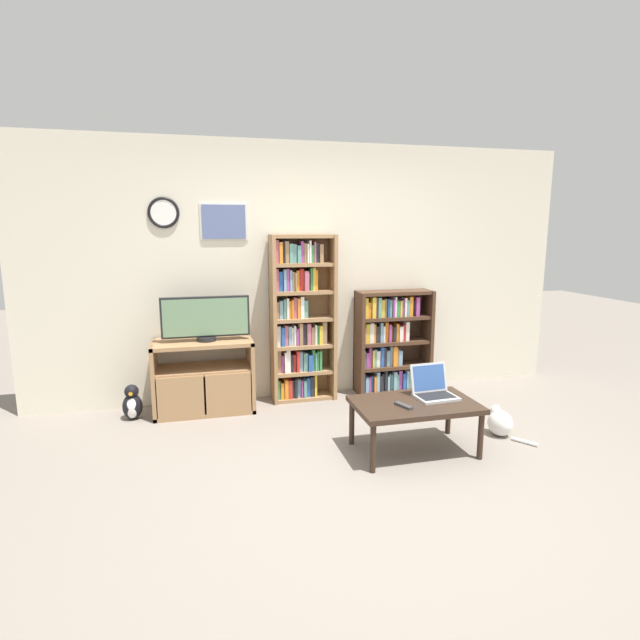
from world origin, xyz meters
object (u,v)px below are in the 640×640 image
(bookshelf_short, at_px, (389,342))
(penguin_figurine, at_px, (132,404))
(laptop, at_px, (433,389))
(bookshelf_tall, at_px, (300,320))
(remote_near_laptop, at_px, (404,406))
(tv_stand, at_px, (204,376))
(cat, at_px, (500,422))
(television, at_px, (206,318))
(coffee_table, at_px, (415,407))

(bookshelf_short, xyz_separation_m, penguin_figurine, (-2.60, -0.20, -0.40))
(bookshelf_short, relative_size, laptop, 3.25)
(bookshelf_tall, relative_size, remote_near_laptop, 10.22)
(remote_near_laptop, height_order, penguin_figurine, remote_near_laptop)
(bookshelf_tall, xyz_separation_m, bookshelf_short, (0.97, -0.00, -0.28))
(tv_stand, bearing_deg, remote_near_laptop, -43.70)
(tv_stand, relative_size, bookshelf_short, 0.86)
(bookshelf_tall, xyz_separation_m, laptop, (0.81, -1.36, -0.36))
(cat, bearing_deg, bookshelf_tall, 124.46)
(television, bearing_deg, cat, -26.67)
(tv_stand, relative_size, coffee_table, 0.98)
(cat, relative_size, penguin_figurine, 1.28)
(bookshelf_short, distance_m, remote_near_laptop, 1.61)
(television, xyz_separation_m, remote_near_laptop, (1.42, -1.39, -0.50))
(tv_stand, xyz_separation_m, penguin_figurine, (-0.66, -0.06, -0.20))
(television, bearing_deg, bookshelf_short, 4.35)
(television, bearing_deg, penguin_figurine, -175.60)
(coffee_table, bearing_deg, remote_near_laptop, -150.38)
(bookshelf_short, xyz_separation_m, cat, (0.49, -1.35, -0.43))
(coffee_table, height_order, laptop, laptop)
(television, distance_m, penguin_figurine, 1.03)
(bookshelf_tall, distance_m, coffee_table, 1.65)
(television, height_order, penguin_figurine, television)
(television, bearing_deg, remote_near_laptop, -44.37)
(tv_stand, distance_m, remote_near_laptop, 2.02)
(television, distance_m, bookshelf_short, 1.95)
(television, xyz_separation_m, cat, (2.39, -1.20, -0.80))
(remote_near_laptop, distance_m, penguin_figurine, 2.51)
(bookshelf_short, bearing_deg, tv_stand, -175.89)
(tv_stand, xyz_separation_m, cat, (2.43, -1.21, -0.23))
(coffee_table, bearing_deg, penguin_figurine, 150.64)
(tv_stand, xyz_separation_m, remote_near_laptop, (1.46, -1.39, 0.07))
(television, distance_m, cat, 2.79)
(bookshelf_tall, bearing_deg, television, -171.16)
(television, height_order, remote_near_laptop, television)
(television, height_order, coffee_table, television)
(tv_stand, distance_m, penguin_figurine, 0.69)
(cat, bearing_deg, laptop, 168.77)
(tv_stand, xyz_separation_m, laptop, (1.78, -1.22, 0.12))
(tv_stand, distance_m, coffee_table, 2.06)
(bookshelf_tall, height_order, remote_near_laptop, bookshelf_tall)
(remote_near_laptop, bearing_deg, bookshelf_short, -128.92)
(tv_stand, height_order, penguin_figurine, tv_stand)
(coffee_table, relative_size, cat, 2.25)
(laptop, relative_size, remote_near_laptop, 2.04)
(bookshelf_tall, xyz_separation_m, coffee_table, (0.61, -1.46, -0.47))
(remote_near_laptop, xyz_separation_m, penguin_figurine, (-2.11, 1.33, -0.27))
(remote_near_laptop, relative_size, penguin_figurine, 0.50)
(television, relative_size, remote_near_laptop, 4.95)
(bookshelf_tall, distance_m, penguin_figurine, 1.78)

